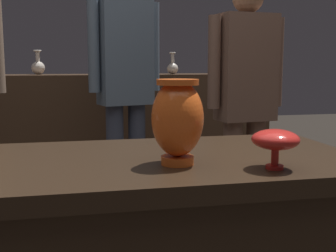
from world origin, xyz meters
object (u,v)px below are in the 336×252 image
(visitor_near_right, at_px, (245,96))
(visitor_center_back, at_px, (125,79))
(shelf_vase_left, at_px, (38,66))
(vase_left_accent, at_px, (276,141))
(shelf_vase_far_right, at_px, (235,59))
(vase_centerpiece, at_px, (178,119))
(shelf_vase_center, at_px, (107,57))
(shelf_vase_right, at_px, (173,67))

(visitor_near_right, bearing_deg, visitor_center_back, -38.27)
(shelf_vase_left, bearing_deg, vase_left_accent, -72.23)
(shelf_vase_far_right, relative_size, visitor_center_back, 0.16)
(vase_left_accent, distance_m, visitor_center_back, 1.68)
(vase_centerpiece, relative_size, visitor_near_right, 0.15)
(shelf_vase_left, xyz_separation_m, shelf_vase_far_right, (1.56, -0.11, 0.06))
(vase_left_accent, height_order, shelf_vase_left, shelf_vase_left)
(shelf_vase_left, relative_size, visitor_near_right, 0.12)
(shelf_vase_center, bearing_deg, shelf_vase_left, 165.75)
(vase_centerpiece, relative_size, visitor_center_back, 0.14)
(vase_left_accent, bearing_deg, visitor_center_back, 97.05)
(shelf_vase_right, distance_m, visitor_center_back, 0.82)
(vase_left_accent, relative_size, shelf_vase_left, 0.67)
(visitor_center_back, bearing_deg, vase_centerpiece, 73.06)
(vase_left_accent, xyz_separation_m, shelf_vase_left, (-0.79, 2.47, 0.18))
(shelf_vase_far_right, xyz_separation_m, visitor_center_back, (-0.98, -0.68, -0.13))
(shelf_vase_center, relative_size, visitor_center_back, 0.16)
(vase_left_accent, relative_size, shelf_vase_center, 0.46)
(visitor_near_right, xyz_separation_m, visitor_center_back, (-0.64, 0.39, 0.09))
(shelf_vase_center, xyz_separation_m, shelf_vase_left, (-0.52, 0.13, -0.07))
(shelf_vase_far_right, bearing_deg, vase_centerpiece, -114.18)
(visitor_center_back, bearing_deg, shelf_vase_right, -139.45)
(shelf_vase_far_right, xyz_separation_m, visitor_near_right, (-0.33, -1.07, -0.22))
(shelf_vase_center, bearing_deg, vase_centerpiece, -89.21)
(visitor_near_right, bearing_deg, shelf_vase_left, -51.29)
(shelf_vase_center, xyz_separation_m, visitor_near_right, (0.71, -1.05, -0.23))
(vase_centerpiece, height_order, shelf_vase_center, shelf_vase_center)
(vase_left_accent, bearing_deg, shelf_vase_far_right, 71.87)
(shelf_vase_left, bearing_deg, visitor_center_back, -53.78)
(vase_left_accent, bearing_deg, visitor_near_right, 71.19)
(shelf_vase_far_right, height_order, visitor_center_back, visitor_center_back)
(vase_centerpiece, distance_m, shelf_vase_center, 2.24)
(shelf_vase_right, relative_size, shelf_vase_center, 0.63)
(shelf_vase_left, xyz_separation_m, visitor_center_back, (0.58, -0.80, -0.07))
(shelf_vase_left, height_order, visitor_center_back, visitor_center_back)
(visitor_near_right, bearing_deg, shelf_vase_right, -87.42)
(shelf_vase_far_right, bearing_deg, shelf_vase_center, -179.02)
(shelf_vase_left, bearing_deg, shelf_vase_center, -14.25)
(vase_left_accent, height_order, shelf_vase_far_right, shelf_vase_far_right)
(vase_left_accent, height_order, shelf_vase_right, shelf_vase_right)
(vase_left_accent, relative_size, shelf_vase_far_right, 0.49)
(shelf_vase_right, height_order, visitor_center_back, visitor_center_back)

